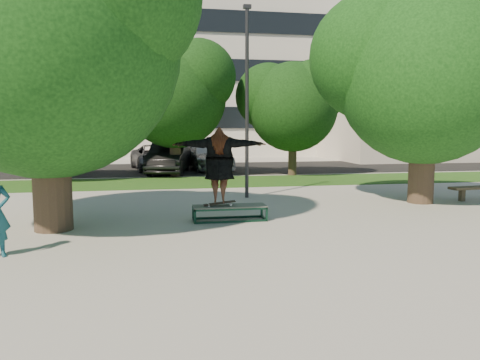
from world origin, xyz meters
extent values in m
plane|color=#9A978D|center=(0.00, 0.00, 0.00)|extent=(120.00, 120.00, 0.00)
cube|color=#184E16|center=(1.00, 9.50, 0.01)|extent=(30.00, 4.00, 0.02)
cube|color=black|center=(0.00, 16.00, 0.01)|extent=(40.00, 8.00, 0.01)
cylinder|color=#38281E|center=(-4.20, 1.00, 1.60)|extent=(0.84, 0.84, 3.20)
sphere|color=black|center=(-4.20, 1.00, 4.07)|extent=(5.80, 5.80, 5.80)
cylinder|color=#38281E|center=(6.00, 3.00, 1.50)|extent=(0.76, 0.76, 3.00)
sphere|color=black|center=(6.00, 3.00, 3.78)|extent=(5.20, 5.20, 5.20)
sphere|color=black|center=(4.70, 3.78, 4.43)|extent=(3.90, 3.90, 3.90)
sphere|color=black|center=(7.17, 2.48, 4.69)|extent=(3.64, 3.64, 3.64)
cylinder|color=#38281E|center=(-6.50, 11.00, 1.40)|extent=(0.44, 0.44, 2.80)
sphere|color=black|center=(-6.50, 11.00, 3.46)|extent=(4.40, 4.40, 4.40)
sphere|color=black|center=(-7.60, 11.66, 4.01)|extent=(3.30, 3.30, 3.30)
sphere|color=black|center=(-5.51, 10.56, 4.23)|extent=(3.08, 3.08, 3.08)
cylinder|color=#38281E|center=(-1.00, 12.00, 1.50)|extent=(0.50, 0.50, 3.00)
sphere|color=black|center=(-1.00, 12.00, 3.72)|extent=(4.80, 4.80, 4.80)
sphere|color=black|center=(-2.20, 12.72, 4.32)|extent=(3.60, 3.60, 3.60)
sphere|color=black|center=(0.08, 11.52, 4.56)|extent=(3.36, 3.36, 3.36)
cylinder|color=#38281E|center=(4.50, 11.50, 1.30)|extent=(0.40, 0.40, 2.60)
sphere|color=black|center=(4.50, 11.50, 3.23)|extent=(4.20, 4.20, 4.20)
sphere|color=black|center=(3.45, 12.13, 3.75)|extent=(3.15, 3.15, 3.15)
sphere|color=black|center=(5.45, 11.08, 3.96)|extent=(2.94, 2.94, 2.94)
cylinder|color=#2D2D30|center=(1.00, 5.00, 3.00)|extent=(0.12, 0.12, 6.00)
cube|color=#2D2D30|center=(1.00, 5.00, 6.05)|extent=(0.25, 0.15, 0.12)
cube|color=silver|center=(-2.00, 32.00, 8.00)|extent=(30.00, 14.00, 16.00)
cube|color=black|center=(-2.00, 24.94, 3.00)|extent=(27.60, 0.12, 1.60)
cube|color=black|center=(-2.00, 24.94, 6.50)|extent=(27.60, 0.12, 1.60)
cube|color=black|center=(-2.00, 24.94, 10.00)|extent=(27.60, 0.12, 1.60)
cube|color=beige|center=(18.00, 22.00, 4.00)|extent=(15.00, 10.00, 8.00)
cube|color=#475147|center=(-0.16, 1.35, 0.36)|extent=(1.80, 0.60, 0.03)
cylinder|color=white|center=(-0.68, 1.27, 0.40)|extent=(0.06, 0.03, 0.06)
cylinder|color=white|center=(-0.68, 1.43, 0.40)|extent=(0.06, 0.03, 0.06)
cylinder|color=white|center=(-0.14, 1.27, 0.40)|extent=(0.06, 0.03, 0.06)
cylinder|color=white|center=(-0.14, 1.43, 0.40)|extent=(0.06, 0.03, 0.06)
cube|color=black|center=(-0.41, 1.35, 0.44)|extent=(0.78, 0.20, 0.10)
imported|color=brown|center=(-0.41, 1.35, 1.37)|extent=(2.34, 1.02, 1.84)
cube|color=brown|center=(7.44, 3.04, 0.19)|extent=(0.16, 0.16, 0.39)
imported|color=#B5B5BA|center=(-6.47, 15.01, 0.70)|extent=(2.37, 4.35, 1.40)
imported|color=black|center=(-1.25, 13.50, 0.78)|extent=(2.48, 4.95, 1.56)
imported|color=#545459|center=(-1.87, 15.52, 0.68)|extent=(3.01, 5.17, 1.35)
imported|color=#B6B6BB|center=(0.84, 15.36, 0.71)|extent=(2.75, 5.17, 1.43)
camera|label=1|loc=(-1.95, -9.87, 2.29)|focal=35.00mm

